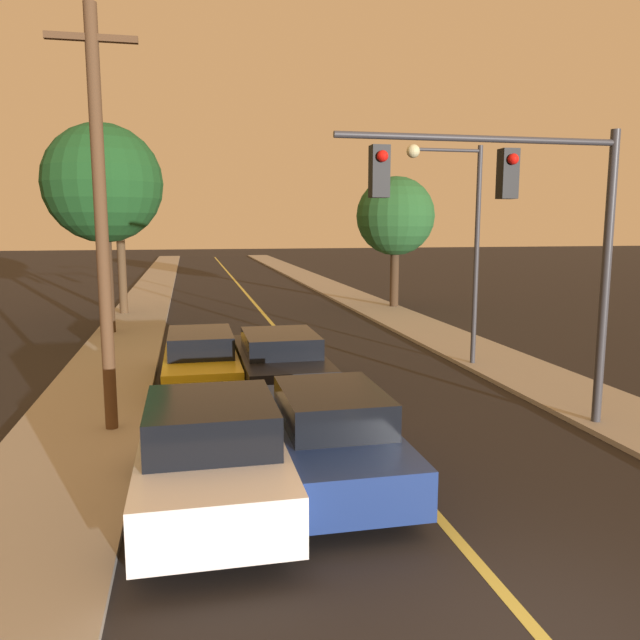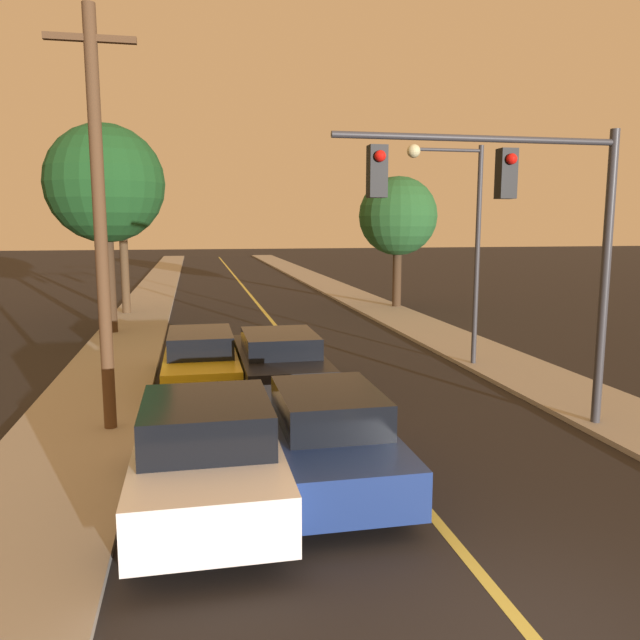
# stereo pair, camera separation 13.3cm
# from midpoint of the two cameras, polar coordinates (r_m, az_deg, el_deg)

# --- Properties ---
(road_surface) EXTENTS (8.53, 80.00, 0.01)m
(road_surface) POSITION_cam_midpoint_polar(r_m,az_deg,el_deg) (41.22, -7.40, 3.03)
(road_surface) COLOR black
(road_surface) RESTS_ON ground
(sidewalk_left) EXTENTS (2.50, 80.00, 0.12)m
(sidewalk_left) POSITION_cam_midpoint_polar(r_m,az_deg,el_deg) (41.15, -15.09, 2.87)
(sidewalk_left) COLOR #9E998E
(sidewalk_left) RESTS_ON ground
(sidewalk_right) EXTENTS (2.50, 80.00, 0.12)m
(sidewalk_right) POSITION_cam_midpoint_polar(r_m,az_deg,el_deg) (42.01, 0.13, 3.28)
(sidewalk_right) COLOR #9E998E
(sidewalk_right) RESTS_ON ground
(car_near_lane_front) EXTENTS (1.87, 4.69, 1.54)m
(car_near_lane_front) POSITION_cam_midpoint_polar(r_m,az_deg,el_deg) (10.03, 0.53, -10.34)
(car_near_lane_front) COLOR navy
(car_near_lane_front) RESTS_ON ground
(car_near_lane_second) EXTENTS (2.06, 4.89, 1.48)m
(car_near_lane_second) POSITION_cam_midpoint_polar(r_m,az_deg,el_deg) (15.29, -3.97, -3.70)
(car_near_lane_second) COLOR black
(car_near_lane_second) RESTS_ON ground
(car_outer_lane_front) EXTENTS (2.09, 4.44, 1.67)m
(car_outer_lane_front) POSITION_cam_midpoint_polar(r_m,az_deg,el_deg) (9.16, -10.32, -11.96)
(car_outer_lane_front) COLOR white
(car_outer_lane_front) RESTS_ON ground
(car_outer_lane_second) EXTENTS (1.89, 5.10, 1.43)m
(car_outer_lane_second) POSITION_cam_midpoint_polar(r_m,az_deg,el_deg) (16.03, -11.09, -3.41)
(car_outer_lane_second) COLOR gold
(car_outer_lane_second) RESTS_ON ground
(traffic_signal_mast) EXTENTS (5.56, 0.42, 5.71)m
(traffic_signal_mast) POSITION_cam_midpoint_polar(r_m,az_deg,el_deg) (12.33, 17.70, 9.24)
(traffic_signal_mast) COLOR #333338
(traffic_signal_mast) RESTS_ON ground
(streetlamp_right) EXTENTS (2.19, 0.36, 6.07)m
(streetlamp_right) POSITION_cam_midpoint_polar(r_m,az_deg,el_deg) (17.82, 12.31, 8.80)
(streetlamp_right) COLOR #333338
(streetlamp_right) RESTS_ON ground
(utility_pole_left) EXTENTS (1.60, 0.24, 7.83)m
(utility_pole_left) POSITION_cam_midpoint_polar(r_m,az_deg,el_deg) (12.43, -19.69, 8.87)
(utility_pole_left) COLOR #513823
(utility_pole_left) RESTS_ON ground
(tree_left_near) EXTENTS (3.15, 3.15, 7.02)m
(tree_left_near) POSITION_cam_midpoint_polar(r_m,az_deg,el_deg) (29.12, -18.09, 11.17)
(tree_left_near) COLOR #4C3823
(tree_left_near) RESTS_ON ground
(tree_left_far) EXTENTS (4.20, 4.20, 7.49)m
(tree_left_far) POSITION_cam_midpoint_polar(r_m,az_deg,el_deg) (24.03, -19.40, 11.64)
(tree_left_far) COLOR #3D2B1C
(tree_left_far) RESTS_ON ground
(tree_right_near) EXTENTS (3.74, 3.74, 6.20)m
(tree_right_near) POSITION_cam_midpoint_polar(r_m,az_deg,el_deg) (30.31, 6.79, 9.37)
(tree_right_near) COLOR #3D2B1C
(tree_right_near) RESTS_ON ground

